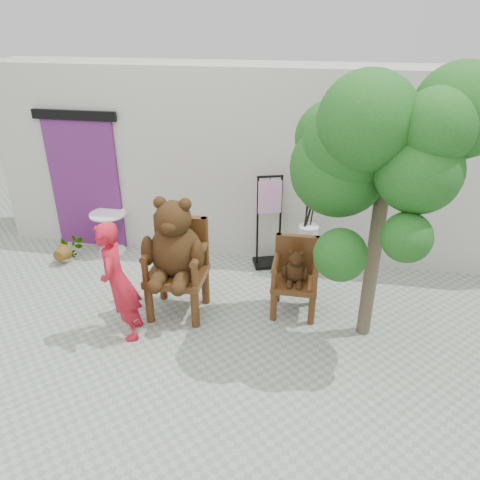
{
  "coord_description": "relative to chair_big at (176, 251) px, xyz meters",
  "views": [
    {
      "loc": [
        0.84,
        -4.26,
        3.75
      ],
      "look_at": [
        -0.15,
        1.28,
        0.95
      ],
      "focal_mm": 35.0,
      "sensor_mm": 36.0,
      "label": 1
    }
  ],
  "objects": [
    {
      "name": "cafe_table",
      "position": [
        -1.64,
        1.5,
        -0.5
      ],
      "size": [
        0.6,
        0.6,
        0.7
      ],
      "rotation": [
        0.0,
        0.0,
        0.22
      ],
      "color": "white",
      "rests_on": "ground"
    },
    {
      "name": "doorway",
      "position": [
        -2.08,
        1.72,
        0.23
      ],
      "size": [
        1.4,
        0.11,
        2.33
      ],
      "color": "#602062",
      "rests_on": "ground"
    },
    {
      "name": "stool_bucket",
      "position": [
        1.66,
        1.33,
        -0.29
      ],
      "size": [
        0.32,
        0.32,
        1.45
      ],
      "rotation": [
        0.0,
        0.0,
        -0.36
      ],
      "color": "white",
      "rests_on": "ground"
    },
    {
      "name": "tree",
      "position": [
        2.31,
        -0.13,
        1.48
      ],
      "size": [
        2.14,
        1.64,
        3.32
      ],
      "rotation": [
        0.0,
        0.0,
        -0.07
      ],
      "color": "#413727",
      "rests_on": "ground"
    },
    {
      "name": "back_wall",
      "position": [
        0.92,
        2.25,
        0.56
      ],
      "size": [
        9.0,
        1.0,
        3.0
      ],
      "primitive_type": "cube",
      "color": "beige",
      "rests_on": "ground"
    },
    {
      "name": "potted_plant",
      "position": [
        -2.21,
        1.05,
        -0.71
      ],
      "size": [
        0.44,
        0.39,
        0.45
      ],
      "primitive_type": "imported",
      "rotation": [
        0.0,
        0.0,
        -0.09
      ],
      "color": "#103C12",
      "rests_on": "ground"
    },
    {
      "name": "display_stand",
      "position": [
        1.04,
        1.49,
        -0.35
      ],
      "size": [
        0.53,
        0.47,
        1.51
      ],
      "rotation": [
        0.0,
        0.0,
        0.31
      ],
      "color": "black",
      "rests_on": "ground"
    },
    {
      "name": "person",
      "position": [
        -0.54,
        -0.62,
        -0.16
      ],
      "size": [
        0.49,
        0.63,
        1.55
      ],
      "primitive_type": "imported",
      "rotation": [
        0.0,
        0.0,
        -1.35
      ],
      "color": "red",
      "rests_on": "ground"
    },
    {
      "name": "ground_plane",
      "position": [
        0.92,
        -0.85,
        -0.94
      ],
      "size": [
        60.0,
        60.0,
        0.0
      ],
      "primitive_type": "plane",
      "color": "gray",
      "rests_on": "ground"
    },
    {
      "name": "chair_small",
      "position": [
        1.54,
        0.31,
        -0.33
      ],
      "size": [
        0.6,
        0.55,
        1.05
      ],
      "color": "#3F220D",
      "rests_on": "ground"
    },
    {
      "name": "chair_big",
      "position": [
        0.0,
        0.0,
        0.0
      ],
      "size": [
        0.82,
        0.88,
        1.67
      ],
      "color": "#3F220D",
      "rests_on": "ground"
    }
  ]
}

